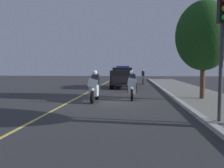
{
  "coord_description": "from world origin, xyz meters",
  "views": [
    {
      "loc": [
        12.74,
        1.28,
        1.84
      ],
      "look_at": [
        -0.6,
        0.0,
        0.9
      ],
      "focal_mm": 36.43,
      "sensor_mm": 36.0,
      "label": 1
    }
  ],
  "objects_px": {
    "police_motorcycle_lead_left": "(95,89)",
    "cyclist_background": "(143,77)",
    "traffic_light": "(222,30)",
    "tree_mid_block": "(204,36)",
    "police_motorcycle_lead_right": "(132,87)",
    "police_suv": "(123,76)"
  },
  "relations": [
    {
      "from": "traffic_light",
      "to": "tree_mid_block",
      "type": "distance_m",
      "value": 5.89
    },
    {
      "from": "police_motorcycle_lead_left",
      "to": "traffic_light",
      "type": "bearing_deg",
      "value": 46.64
    },
    {
      "from": "police_suv",
      "to": "traffic_light",
      "type": "relative_size",
      "value": 1.21
    },
    {
      "from": "police_motorcycle_lead_left",
      "to": "cyclist_background",
      "type": "relative_size",
      "value": 1.22
    },
    {
      "from": "cyclist_background",
      "to": "police_suv",
      "type": "bearing_deg",
      "value": -23.16
    },
    {
      "from": "cyclist_background",
      "to": "traffic_light",
      "type": "relative_size",
      "value": 0.43
    },
    {
      "from": "police_motorcycle_lead_right",
      "to": "cyclist_background",
      "type": "relative_size",
      "value": 1.22
    },
    {
      "from": "cyclist_background",
      "to": "police_motorcycle_lead_right",
      "type": "bearing_deg",
      "value": -5.21
    },
    {
      "from": "police_motorcycle_lead_right",
      "to": "police_suv",
      "type": "xyz_separation_m",
      "value": [
        -7.77,
        -0.94,
        0.37
      ]
    },
    {
      "from": "police_motorcycle_lead_left",
      "to": "tree_mid_block",
      "type": "bearing_deg",
      "value": 100.15
    },
    {
      "from": "police_motorcycle_lead_right",
      "to": "tree_mid_block",
      "type": "height_order",
      "value": "tree_mid_block"
    },
    {
      "from": "police_motorcycle_lead_left",
      "to": "cyclist_background",
      "type": "distance_m",
      "value": 14.2
    },
    {
      "from": "police_motorcycle_lead_right",
      "to": "traffic_light",
      "type": "xyz_separation_m",
      "value": [
        5.85,
        2.91,
        2.35
      ]
    },
    {
      "from": "police_motorcycle_lead_right",
      "to": "cyclist_background",
      "type": "xyz_separation_m",
      "value": [
        -12.65,
        1.15,
        0.14
      ]
    },
    {
      "from": "traffic_light",
      "to": "police_motorcycle_lead_left",
      "type": "bearing_deg",
      "value": -133.36
    },
    {
      "from": "police_motorcycle_lead_left",
      "to": "traffic_light",
      "type": "xyz_separation_m",
      "value": [
        4.67,
        4.95,
        2.35
      ]
    },
    {
      "from": "cyclist_background",
      "to": "tree_mid_block",
      "type": "relative_size",
      "value": 0.32
    },
    {
      "from": "police_motorcycle_lead_right",
      "to": "police_suv",
      "type": "bearing_deg",
      "value": -173.14
    },
    {
      "from": "tree_mid_block",
      "to": "police_motorcycle_lead_left",
      "type": "bearing_deg",
      "value": -79.85
    },
    {
      "from": "police_motorcycle_lead_left",
      "to": "cyclist_background",
      "type": "bearing_deg",
      "value": 167.01
    },
    {
      "from": "police_motorcycle_lead_right",
      "to": "cyclist_background",
      "type": "distance_m",
      "value": 12.71
    },
    {
      "from": "traffic_light",
      "to": "tree_mid_block",
      "type": "relative_size",
      "value": 0.73
    }
  ]
}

